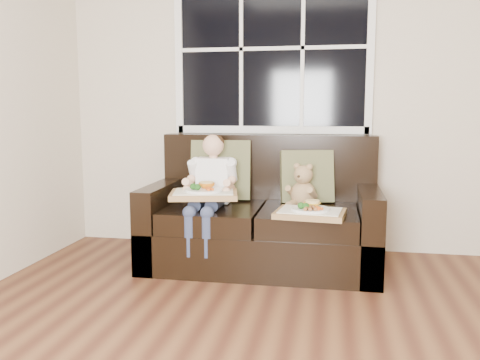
% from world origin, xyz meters
% --- Properties ---
extents(window_back, '(1.62, 0.04, 1.37)m').
position_xyz_m(window_back, '(-0.54, 2.48, 1.65)').
color(window_back, black).
rests_on(window_back, room_walls).
extents(loveseat, '(1.70, 0.92, 0.96)m').
position_xyz_m(loveseat, '(-0.54, 2.02, 0.31)').
color(loveseat, black).
rests_on(loveseat, ground).
extents(pillow_left, '(0.49, 0.27, 0.48)m').
position_xyz_m(pillow_left, '(-0.90, 2.17, 0.68)').
color(pillow_left, '#5E623D').
rests_on(pillow_left, loveseat).
extents(pillow_right, '(0.43, 0.27, 0.41)m').
position_xyz_m(pillow_right, '(-0.22, 2.17, 0.65)').
color(pillow_right, '#5E623D').
rests_on(pillow_right, loveseat).
extents(child, '(0.36, 0.59, 0.81)m').
position_xyz_m(child, '(-0.92, 1.90, 0.63)').
color(child, white).
rests_on(child, loveseat).
extents(teddy_bear, '(0.23, 0.27, 0.33)m').
position_xyz_m(teddy_bear, '(-0.24, 2.01, 0.58)').
color(teddy_bear, tan).
rests_on(teddy_bear, loveseat).
extents(tray_left, '(0.53, 0.45, 0.11)m').
position_xyz_m(tray_left, '(-0.92, 1.71, 0.58)').
color(tray_left, olive).
rests_on(tray_left, child).
extents(tray_right, '(0.49, 0.39, 0.10)m').
position_xyz_m(tray_right, '(-0.17, 1.65, 0.48)').
color(tray_right, olive).
rests_on(tray_right, loveseat).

